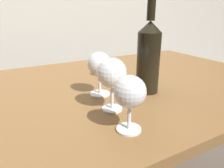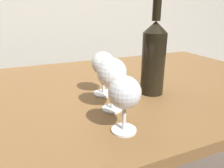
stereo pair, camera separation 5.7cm
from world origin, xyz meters
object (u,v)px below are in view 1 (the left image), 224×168
object	(u,v)px
wine_bottle	(149,56)
wine_glass_amber	(99,65)
wine_glass_white	(112,74)
wine_glass_cabernet	(130,93)

from	to	relation	value
wine_bottle	wine_glass_amber	bearing A→B (deg)	161.12
wine_bottle	wine_glass_white	bearing A→B (deg)	-159.54
wine_glass_amber	wine_bottle	bearing A→B (deg)	-18.88
wine_glass_cabernet	wine_glass_amber	xyz separation A→B (m)	(0.04, 0.23, 0.01)
wine_glass_cabernet	wine_bottle	bearing A→B (deg)	42.91
wine_glass_amber	wine_bottle	world-z (taller)	wine_bottle
wine_glass_white	wine_glass_amber	size ratio (longest dim) A/B	1.04
wine_glass_amber	wine_bottle	distance (m)	0.16
wine_glass_cabernet	wine_glass_white	size ratio (longest dim) A/B	0.90
wine_glass_amber	wine_bottle	xyz separation A→B (m)	(0.15, -0.05, 0.02)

